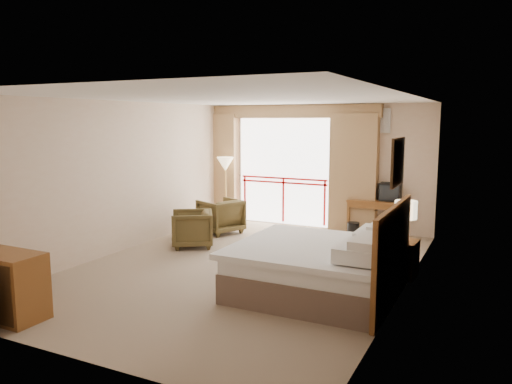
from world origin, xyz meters
The scene contains 28 objects.
floor centered at (0.00, 0.00, 0.00)m, with size 7.00×7.00×0.00m, color gray.
ceiling centered at (0.00, 0.00, 2.70)m, with size 7.00×7.00×0.00m, color white.
wall_back centered at (0.00, 3.50, 1.35)m, with size 5.00×5.00×0.00m, color beige.
wall_front centered at (0.00, -3.50, 1.35)m, with size 5.00×5.00×0.00m, color beige.
wall_left centered at (-2.50, 0.00, 1.35)m, with size 7.00×7.00×0.00m, color beige.
wall_right centered at (2.50, 0.00, 1.35)m, with size 7.00×7.00×0.00m, color beige.
balcony_door centered at (-0.80, 3.48, 1.20)m, with size 2.40×2.40×0.00m, color white.
balcony_railing centered at (-0.80, 3.46, 0.81)m, with size 2.09×0.03×1.02m.
curtain_left centered at (-2.45, 3.35, 1.25)m, with size 1.00×0.26×2.50m, color #957049.
curtain_right centered at (0.85, 3.35, 1.25)m, with size 1.00×0.26×2.50m, color #957049.
valance centered at (-0.80, 3.38, 2.55)m, with size 4.40×0.22×0.28m, color #957049.
hvac_vent centered at (1.30, 3.47, 2.35)m, with size 0.50×0.04×0.50m, color silver.
bed centered at (1.50, -0.60, 0.38)m, with size 2.13×2.06×0.97m.
headboard centered at (2.46, -0.60, 0.65)m, with size 0.06×2.10×1.30m, color brown.
framed_art centered at (2.47, -0.60, 1.85)m, with size 0.04×0.72×0.60m.
nightstand centered at (2.38, 0.66, 0.28)m, with size 0.39×0.47×0.56m, color brown.
table_lamp centered at (2.38, 0.71, 1.01)m, with size 0.33×0.33×0.59m.
phone centered at (2.33, 0.51, 0.59)m, with size 0.16×0.12×0.07m, color black.
desk centered at (1.33, 3.41, 0.56)m, with size 1.10×0.53×0.72m.
tv centered at (1.63, 3.35, 0.90)m, with size 0.42×0.33×0.38m.
coffee_maker centered at (0.98, 3.36, 0.86)m, with size 0.13×0.13×0.29m, color black.
cup centered at (1.13, 3.31, 0.77)m, with size 0.07×0.07×0.10m, color white.
wastebasket centered at (1.01, 2.84, 0.15)m, with size 0.25×0.25×0.31m, color black.
armchair_far centered at (-1.61, 2.02, 0.00)m, with size 0.77×0.79×0.72m, color #46391D.
armchair_near centered at (-1.51, 0.77, 0.00)m, with size 0.73×0.75×0.68m, color #46391D.
side_table centered at (-1.76, 1.33, 0.34)m, with size 0.46×0.46×0.50m.
book centered at (-1.76, 1.33, 0.50)m, with size 0.15×0.20×0.02m, color white.
floor_lamp centered at (-2.01, 2.93, 1.31)m, with size 0.39×0.39×1.53m.
Camera 1 is at (3.63, -6.90, 2.37)m, focal length 35.00 mm.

